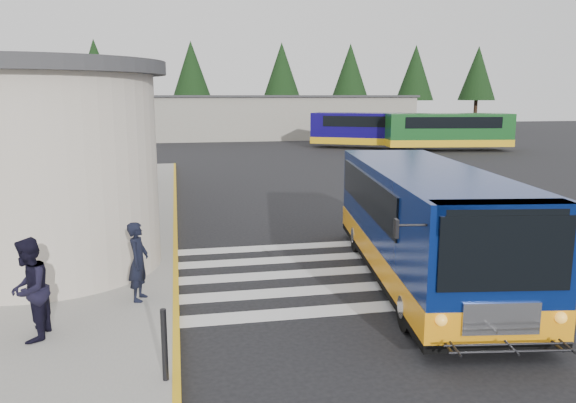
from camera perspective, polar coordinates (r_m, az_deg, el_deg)
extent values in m
plane|color=black|center=(14.49, 4.98, -6.09)|extent=(140.00, 140.00, 0.00)
cube|color=gray|center=(18.49, -26.92, -3.29)|extent=(10.00, 34.00, 0.15)
cube|color=gold|center=(17.79, -11.38, -2.82)|extent=(0.12, 34.00, 0.16)
cylinder|color=beige|center=(14.25, -23.65, 2.64)|extent=(5.20, 5.20, 4.50)
cylinder|color=#38383A|center=(14.16, -24.39, 12.30)|extent=(5.80, 5.80, 0.30)
cube|color=black|center=(18.71, -18.97, 1.13)|extent=(0.08, 1.20, 2.20)
cube|color=#38383A|center=(18.49, -17.74, 5.16)|extent=(1.20, 1.80, 0.12)
cube|color=silver|center=(11.46, 7.08, -10.73)|extent=(8.00, 0.55, 0.01)
cube|color=silver|center=(12.53, 5.34, -8.79)|extent=(8.00, 0.55, 0.01)
cube|color=silver|center=(13.63, 3.89, -7.15)|extent=(8.00, 0.55, 0.01)
cube|color=silver|center=(14.73, 2.67, -5.75)|extent=(8.00, 0.55, 0.01)
cube|color=silver|center=(15.86, 1.62, -4.55)|extent=(8.00, 0.55, 0.01)
cube|color=gray|center=(56.23, -1.13, 8.51)|extent=(26.00, 8.00, 4.00)
cube|color=#38383A|center=(56.19, -1.14, 10.65)|extent=(26.40, 8.40, 0.20)
cylinder|color=black|center=(63.86, -18.74, 8.04)|extent=(0.44, 0.44, 3.60)
cone|color=black|center=(63.87, -19.01, 12.52)|extent=(4.40, 4.40, 6.40)
cylinder|color=black|center=(63.38, -9.65, 8.43)|extent=(0.44, 0.44, 3.60)
cone|color=black|center=(63.39, -9.79, 12.95)|extent=(4.40, 4.40, 6.40)
cylinder|color=black|center=(64.47, -0.63, 8.62)|extent=(0.44, 0.44, 3.60)
cone|color=black|center=(64.47, -0.64, 13.06)|extent=(4.40, 4.40, 6.40)
cylinder|color=black|center=(66.41, 6.24, 8.62)|extent=(0.44, 0.44, 3.60)
cone|color=black|center=(66.42, 6.33, 12.93)|extent=(4.40, 4.40, 6.40)
cylinder|color=black|center=(69.24, 12.64, 8.51)|extent=(0.44, 0.44, 3.60)
cone|color=black|center=(69.24, 12.82, 12.64)|extent=(4.40, 4.40, 6.40)
cylinder|color=black|center=(72.83, 18.47, 8.32)|extent=(0.44, 0.44, 3.60)
cone|color=black|center=(72.84, 18.71, 12.24)|extent=(4.40, 4.40, 6.40)
cube|color=#071956|center=(13.06, 13.60, -1.51)|extent=(3.56, 8.72, 2.21)
cube|color=orange|center=(13.26, 13.44, -5.07)|extent=(3.60, 8.75, 0.53)
cube|color=black|center=(13.35, 13.39, -6.36)|extent=(3.58, 8.74, 0.21)
cube|color=black|center=(9.10, 21.26, -4.98)|extent=(2.06, 0.36, 1.18)
cube|color=silver|center=(9.41, 20.85, -11.07)|extent=(1.22, 0.23, 0.52)
cube|color=black|center=(13.41, 7.88, 0.95)|extent=(0.94, 6.15, 0.85)
cube|color=black|center=(14.06, 17.50, 1.00)|extent=(0.94, 6.15, 0.85)
cylinder|color=black|center=(10.46, 12.23, -10.42)|extent=(0.41, 0.93, 0.90)
cylinder|color=black|center=(11.17, 22.69, -9.65)|extent=(0.41, 0.93, 0.90)
cylinder|color=black|center=(15.38, 7.16, -3.40)|extent=(0.41, 0.93, 0.90)
cylinder|color=black|center=(15.87, 14.55, -3.22)|extent=(0.41, 0.93, 0.90)
cube|color=black|center=(8.62, 10.94, -2.70)|extent=(0.07, 0.17, 0.28)
imported|color=black|center=(11.57, -14.96, -5.89)|extent=(0.50, 0.65, 1.59)
imported|color=black|center=(10.33, -24.82, -8.13)|extent=(0.72, 0.89, 1.74)
cylinder|color=black|center=(8.43, -12.44, -14.04)|extent=(0.09, 0.09, 1.08)
cube|color=#0F0757|center=(45.48, 8.46, 7.38)|extent=(9.43, 6.85, 2.39)
cube|color=gold|center=(45.55, 8.43, 6.16)|extent=(9.47, 6.89, 0.52)
cube|color=black|center=(45.45, 8.48, 8.10)|extent=(7.64, 5.87, 0.83)
cube|color=#134A1B|center=(44.80, 15.91, 7.05)|extent=(9.69, 3.84, 2.41)
cube|color=gold|center=(44.87, 15.85, 5.81)|extent=(9.73, 3.88, 0.52)
cube|color=black|center=(44.77, 15.95, 7.79)|extent=(7.62, 3.62, 0.84)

